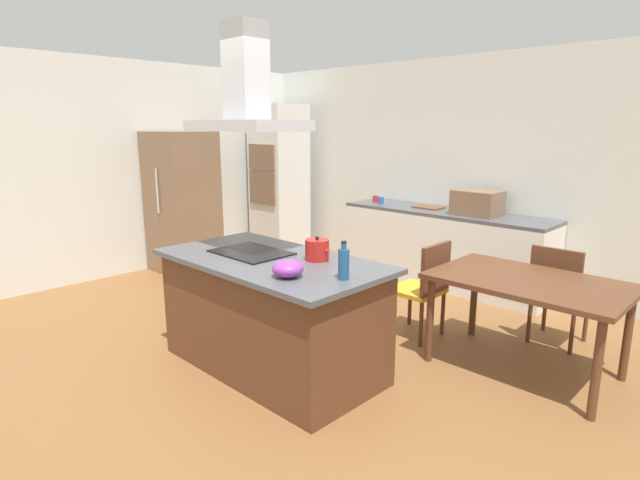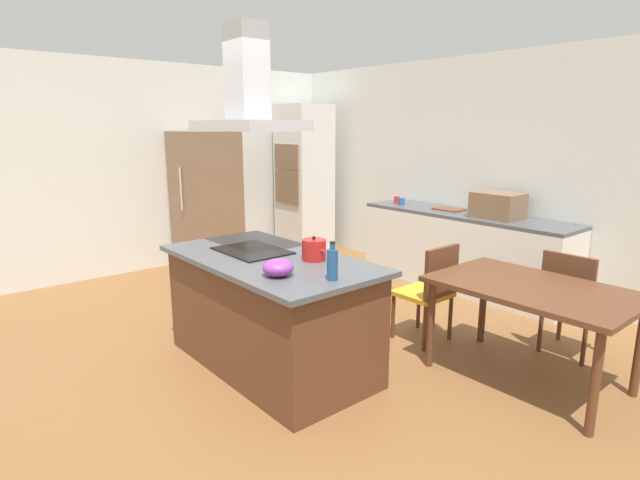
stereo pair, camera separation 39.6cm
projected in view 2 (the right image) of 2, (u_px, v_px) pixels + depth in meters
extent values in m
plane|color=brown|center=(395.00, 320.00, 5.04)|extent=(16.00, 16.00, 0.00)
cube|color=silver|center=(500.00, 174.00, 5.84)|extent=(7.20, 0.10, 2.70)
cube|color=silver|center=(186.00, 166.00, 7.00)|extent=(0.10, 8.80, 2.70)
cube|color=#59331E|center=(270.00, 314.00, 4.00)|extent=(1.74, 0.88, 0.86)
cube|color=#4C4F54|center=(269.00, 259.00, 3.90)|extent=(1.84, 0.98, 0.04)
cube|color=black|center=(252.00, 251.00, 4.07)|extent=(0.60, 0.44, 0.01)
cylinder|color=#B21E19|center=(314.00, 250.00, 3.80)|extent=(0.18, 0.18, 0.16)
sphere|color=black|center=(314.00, 238.00, 3.78)|extent=(0.03, 0.03, 0.03)
cone|color=#B21E19|center=(324.00, 251.00, 3.71)|extent=(0.06, 0.03, 0.04)
cylinder|color=navy|center=(332.00, 265.00, 3.30)|extent=(0.07, 0.07, 0.20)
cylinder|color=navy|center=(332.00, 246.00, 3.27)|extent=(0.03, 0.03, 0.04)
cylinder|color=black|center=(332.00, 242.00, 3.27)|extent=(0.04, 0.04, 0.01)
ellipsoid|color=purple|center=(278.00, 268.00, 3.39)|extent=(0.21, 0.21, 0.12)
cube|color=silver|center=(462.00, 252.00, 5.96)|extent=(2.57, 0.62, 0.86)
cube|color=#4C4F54|center=(465.00, 215.00, 5.86)|extent=(2.57, 0.62, 0.04)
cube|color=brown|center=(498.00, 205.00, 5.52)|extent=(0.50, 0.38, 0.28)
cylinder|color=red|center=(397.00, 200.00, 6.60)|extent=(0.08, 0.08, 0.09)
cylinder|color=#2D56B2|center=(402.00, 201.00, 6.46)|extent=(0.08, 0.08, 0.09)
cube|color=brown|center=(449.00, 209.00, 6.08)|extent=(0.34, 0.24, 0.02)
cube|color=silver|center=(304.00, 179.00, 7.68)|extent=(0.70, 0.64, 2.20)
cube|color=brown|center=(286.00, 157.00, 7.40)|extent=(0.56, 0.02, 0.36)
cube|color=brown|center=(287.00, 187.00, 7.50)|extent=(0.56, 0.02, 0.48)
cube|color=brown|center=(206.00, 201.00, 6.77)|extent=(0.80, 0.70, 1.82)
cylinder|color=beige|center=(181.00, 189.00, 6.45)|extent=(0.02, 0.02, 0.55)
cube|color=#59331E|center=(533.00, 288.00, 3.69)|extent=(1.40, 0.90, 0.04)
cylinder|color=#59331E|center=(431.00, 324.00, 4.00)|extent=(0.06, 0.06, 0.71)
cylinder|color=#59331E|center=(595.00, 384.00, 3.08)|extent=(0.06, 0.06, 0.71)
cylinder|color=#59331E|center=(483.00, 303.00, 4.47)|extent=(0.06, 0.06, 0.71)
cylinder|color=#59331E|center=(639.00, 350.00, 3.54)|extent=(0.06, 0.06, 0.71)
cube|color=gold|center=(423.00, 293.00, 4.50)|extent=(0.42, 0.42, 0.04)
cube|color=#59331E|center=(442.00, 272.00, 4.31)|extent=(0.04, 0.42, 0.44)
cylinder|color=#59331E|center=(393.00, 316.00, 4.57)|extent=(0.04, 0.04, 0.41)
cylinder|color=#59331E|center=(419.00, 307.00, 4.80)|extent=(0.04, 0.04, 0.41)
cylinder|color=#59331E|center=(425.00, 328.00, 4.30)|extent=(0.04, 0.04, 0.41)
cylinder|color=#59331E|center=(450.00, 318.00, 4.53)|extent=(0.04, 0.04, 0.41)
cube|color=gold|center=(575.00, 304.00, 4.23)|extent=(0.42, 0.42, 0.04)
cube|color=#59331E|center=(567.00, 281.00, 4.06)|extent=(0.42, 0.04, 0.44)
cylinder|color=#59331E|center=(560.00, 318.00, 4.52)|extent=(0.04, 0.04, 0.41)
cylinder|color=#59331E|center=(603.00, 330.00, 4.26)|extent=(0.04, 0.04, 0.41)
cylinder|color=#59331E|center=(541.00, 328.00, 4.30)|extent=(0.04, 0.04, 0.41)
cylinder|color=#59331E|center=(584.00, 342.00, 4.03)|extent=(0.04, 0.04, 0.41)
cube|color=#ADADB2|center=(248.00, 126.00, 3.86)|extent=(0.90, 0.55, 0.08)
cube|color=#ADADB2|center=(247.00, 72.00, 3.77)|extent=(0.28, 0.24, 0.70)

